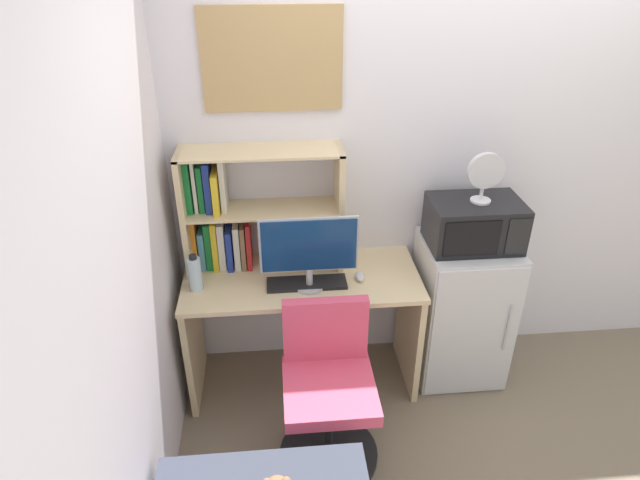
{
  "coord_description": "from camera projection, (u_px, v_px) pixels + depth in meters",
  "views": [
    {
      "loc": [
        -1.02,
        -2.86,
        2.46
      ],
      "look_at": [
        -0.79,
        -0.32,
        1.02
      ],
      "focal_mm": 30.68,
      "sensor_mm": 36.0,
      "label": 1
    }
  ],
  "objects": [
    {
      "name": "computer_mouse",
      "position": [
        360.0,
        276.0,
        3.04
      ],
      "size": [
        0.05,
        0.1,
        0.04
      ],
      "primitive_type": "ellipsoid",
      "color": "silver",
      "rests_on": "desk"
    },
    {
      "name": "wall_left",
      "position": [
        79.0,
        382.0,
        1.61
      ],
      "size": [
        0.04,
        4.4,
        2.6
      ],
      "primitive_type": "cube",
      "color": "silver",
      "rests_on": "ground_plane"
    },
    {
      "name": "wall_corkboard",
      "position": [
        272.0,
        60.0,
        2.75
      ],
      "size": [
        0.72,
        0.02,
        0.52
      ],
      "primitive_type": "cube",
      "color": "tan"
    },
    {
      "name": "wall_back",
      "position": [
        517.0,
        160.0,
        3.18
      ],
      "size": [
        6.4,
        0.04,
        2.6
      ],
      "primitive_type": "cube",
      "color": "silver",
      "rests_on": "ground_plane"
    },
    {
      "name": "keyboard",
      "position": [
        307.0,
        283.0,
        3.0
      ],
      "size": [
        0.44,
        0.14,
        0.02
      ],
      "primitive_type": "cube",
      "color": "black",
      "rests_on": "desk"
    },
    {
      "name": "monitor",
      "position": [
        309.0,
        248.0,
        2.87
      ],
      "size": [
        0.52,
        0.17,
        0.42
      ],
      "color": "#B7B7BC",
      "rests_on": "desk"
    },
    {
      "name": "mini_fridge",
      "position": [
        461.0,
        309.0,
        3.32
      ],
      "size": [
        0.52,
        0.5,
        0.91
      ],
      "color": "silver",
      "rests_on": "ground_plane"
    },
    {
      "name": "desk",
      "position": [
        302.0,
        310.0,
        3.19
      ],
      "size": [
        1.33,
        0.58,
        0.77
      ],
      "color": "beige",
      "rests_on": "ground_plane"
    },
    {
      "name": "water_bottle",
      "position": [
        195.0,
        273.0,
        2.92
      ],
      "size": [
        0.07,
        0.07,
        0.21
      ],
      "color": "silver",
      "rests_on": "desk"
    },
    {
      "name": "hutch_bookshelf",
      "position": [
        237.0,
        212.0,
        3.03
      ],
      "size": [
        0.88,
        0.27,
        0.7
      ],
      "color": "beige",
      "rests_on": "desk"
    },
    {
      "name": "desk_fan",
      "position": [
        485.0,
        174.0,
        2.88
      ],
      "size": [
        0.2,
        0.11,
        0.28
      ],
      "color": "silver",
      "rests_on": "microwave"
    },
    {
      "name": "microwave",
      "position": [
        474.0,
        223.0,
        3.03
      ],
      "size": [
        0.5,
        0.34,
        0.27
      ],
      "color": "black",
      "rests_on": "mini_fridge"
    },
    {
      "name": "desk_chair",
      "position": [
        328.0,
        395.0,
        2.79
      ],
      "size": [
        0.52,
        0.52,
        0.88
      ],
      "color": "black",
      "rests_on": "ground_plane"
    }
  ]
}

